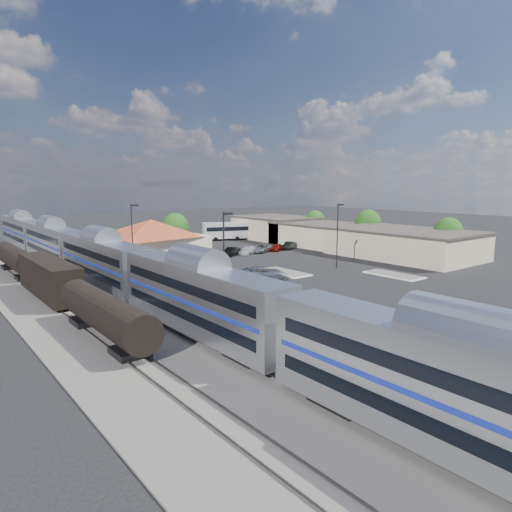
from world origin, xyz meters
TOP-DOWN VIEW (x-y plane):
  - ground at (0.00, 0.00)m, footprint 280.00×280.00m
  - railbed at (-21.00, 8.00)m, footprint 16.00×100.00m
  - platform at (-12.00, 6.00)m, footprint 5.50×92.00m
  - passenger_train at (-18.00, 8.27)m, footprint 3.00×104.00m
  - freight_cars at (-24.00, 6.84)m, footprint 2.80×46.00m
  - station_depot at (-4.56, 24.00)m, footprint 18.35×12.24m
  - buildings_east at (28.00, 14.28)m, footprint 14.40×51.40m
  - traffic_island_south at (4.00, 2.00)m, footprint 3.30×7.50m
  - traffic_island_north at (14.00, -8.00)m, footprint 3.30×7.50m
  - lamp_plat_s at (-10.90, -6.00)m, footprint 1.08×0.25m
  - lamp_plat_n at (-10.90, 16.00)m, footprint 1.08×0.25m
  - lamp_lot at (12.10, 0.00)m, footprint 1.08×0.25m
  - tree_east_a at (34.00, -4.00)m, footprint 4.56×4.56m
  - tree_east_b at (34.00, 12.00)m, footprint 4.94×4.94m
  - tree_east_c at (34.00, 26.00)m, footprint 4.41×4.41m
  - tree_depot at (3.00, 30.00)m, footprint 4.71×4.71m
  - pickup_truck at (-8.50, -23.63)m, footprint 5.57×3.40m
  - suv at (-1.10, 0.36)m, footprint 6.72×5.71m
  - coach_bus at (19.11, 36.00)m, footprint 11.69×6.52m
  - person_a at (-12.58, -14.79)m, footprint 0.60×0.77m
  - person_b at (-11.56, 8.73)m, footprint 0.77×0.94m
  - parked_car_a at (3.64, 17.97)m, footprint 4.33×3.18m
  - parked_car_b at (6.84, 18.27)m, footprint 4.51×3.31m
  - parked_car_c at (10.04, 17.97)m, footprint 4.75×3.64m
  - parked_car_d at (13.24, 18.27)m, footprint 5.46×4.39m
  - parked_car_e at (16.44, 17.97)m, footprint 4.03×3.16m
  - parked_car_f at (19.64, 18.27)m, footprint 4.33×3.10m

SIDE VIEW (x-z plane):
  - ground at x=0.00m, z-range 0.00..0.00m
  - railbed at x=-21.00m, z-range 0.00..0.12m
  - platform at x=-12.00m, z-range 0.00..0.18m
  - traffic_island_south at x=4.00m, z-range 0.00..0.21m
  - traffic_island_north at x=14.00m, z-range 0.00..0.21m
  - parked_car_e at x=16.44m, z-range 0.00..1.28m
  - parked_car_c at x=10.04m, z-range 0.00..1.28m
  - parked_car_f at x=19.64m, z-range 0.00..1.36m
  - parked_car_a at x=3.64m, z-range 0.00..1.37m
  - parked_car_d at x=13.24m, z-range 0.00..1.38m
  - parked_car_b at x=6.84m, z-range 0.00..1.42m
  - suv at x=-1.10m, z-range 0.00..1.71m
  - pickup_truck at x=-8.50m, z-range -0.05..1.76m
  - person_b at x=-11.56m, z-range 0.18..1.99m
  - person_a at x=-12.58m, z-range 0.18..2.04m
  - freight_cars at x=-24.00m, z-range -0.07..3.93m
  - coach_bus at x=19.11m, z-range 0.28..3.99m
  - buildings_east at x=28.00m, z-range -0.13..4.67m
  - passenger_train at x=-18.00m, z-range 0.09..5.64m
  - station_depot at x=-4.56m, z-range 0.03..6.23m
  - tree_east_c at x=34.00m, z-range 0.66..6.87m
  - tree_east_a at x=34.00m, z-range 0.68..7.10m
  - tree_depot at x=3.00m, z-range 0.71..7.34m
  - tree_east_b at x=34.00m, z-range 0.74..7.70m
  - lamp_plat_s at x=-10.90m, z-range 0.84..9.84m
  - lamp_plat_n at x=-10.90m, z-range 0.84..9.84m
  - lamp_lot at x=12.10m, z-range 0.84..9.84m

